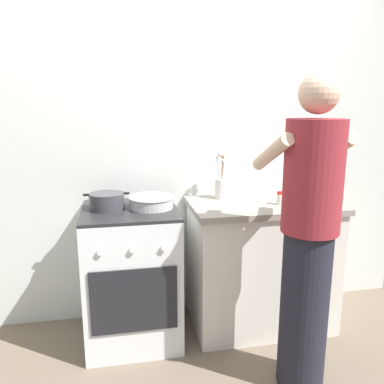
{
  "coord_description": "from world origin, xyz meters",
  "views": [
    {
      "loc": [
        -0.41,
        -2.25,
        1.54
      ],
      "look_at": [
        0.05,
        0.12,
        1.0
      ],
      "focal_mm": 35.98,
      "sensor_mm": 36.0,
      "label": 1
    }
  ],
  "objects_px": {
    "mixing_bowl": "(151,201)",
    "spice_bottle": "(280,198)",
    "stove_range": "(132,275)",
    "person": "(308,238)",
    "pot": "(107,201)",
    "utensil_crock": "(222,186)"
  },
  "relations": [
    {
      "from": "pot",
      "to": "spice_bottle",
      "type": "distance_m",
      "value": 1.13
    },
    {
      "from": "stove_range",
      "to": "mixing_bowl",
      "type": "distance_m",
      "value": 0.51
    },
    {
      "from": "mixing_bowl",
      "to": "spice_bottle",
      "type": "height_order",
      "value": "spice_bottle"
    },
    {
      "from": "utensil_crock",
      "to": "person",
      "type": "relative_size",
      "value": 0.19
    },
    {
      "from": "spice_bottle",
      "to": "person",
      "type": "relative_size",
      "value": 0.05
    },
    {
      "from": "spice_bottle",
      "to": "utensil_crock",
      "type": "bearing_deg",
      "value": 143.65
    },
    {
      "from": "stove_range",
      "to": "person",
      "type": "xyz_separation_m",
      "value": [
        0.91,
        -0.63,
        0.41
      ]
    },
    {
      "from": "person",
      "to": "mixing_bowl",
      "type": "bearing_deg",
      "value": 140.57
    },
    {
      "from": "stove_range",
      "to": "person",
      "type": "height_order",
      "value": "person"
    },
    {
      "from": "pot",
      "to": "person",
      "type": "bearing_deg",
      "value": -31.89
    },
    {
      "from": "pot",
      "to": "mixing_bowl",
      "type": "height_order",
      "value": "pot"
    },
    {
      "from": "stove_range",
      "to": "spice_bottle",
      "type": "relative_size",
      "value": 10.18
    },
    {
      "from": "pot",
      "to": "utensil_crock",
      "type": "height_order",
      "value": "utensil_crock"
    },
    {
      "from": "mixing_bowl",
      "to": "spice_bottle",
      "type": "xyz_separation_m",
      "value": [
        0.85,
        -0.08,
        0.0
      ]
    },
    {
      "from": "stove_range",
      "to": "pot",
      "type": "height_order",
      "value": "pot"
    },
    {
      "from": "utensil_crock",
      "to": "stove_range",
      "type": "bearing_deg",
      "value": -165.27
    },
    {
      "from": "stove_range",
      "to": "spice_bottle",
      "type": "distance_m",
      "value": 1.1
    },
    {
      "from": "utensil_crock",
      "to": "spice_bottle",
      "type": "distance_m",
      "value": 0.42
    },
    {
      "from": "pot",
      "to": "mixing_bowl",
      "type": "bearing_deg",
      "value": -4.17
    },
    {
      "from": "pot",
      "to": "utensil_crock",
      "type": "xyz_separation_m",
      "value": [
        0.79,
        0.15,
        0.04
      ]
    },
    {
      "from": "pot",
      "to": "spice_bottle",
      "type": "height_order",
      "value": "pot"
    },
    {
      "from": "stove_range",
      "to": "person",
      "type": "bearing_deg",
      "value": -34.65
    }
  ]
}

